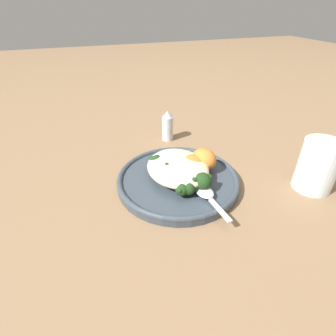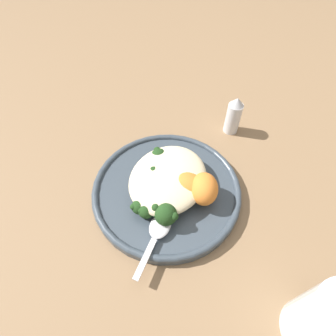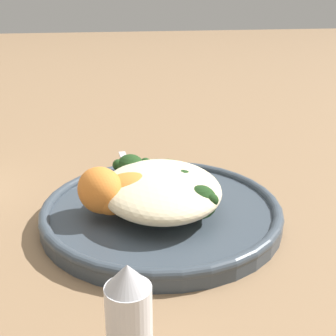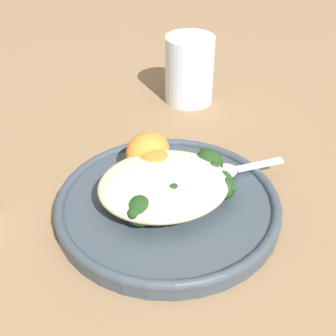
% 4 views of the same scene
% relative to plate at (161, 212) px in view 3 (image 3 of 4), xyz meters
% --- Properties ---
extents(ground_plane, '(4.00, 4.00, 0.00)m').
position_rel_plate_xyz_m(ground_plane, '(-0.02, -0.01, -0.01)').
color(ground_plane, '#846647').
extents(plate, '(0.26, 0.26, 0.02)m').
position_rel_plate_xyz_m(plate, '(0.00, 0.00, 0.00)').
color(plate, '#38424C').
rests_on(plate, ground_plane).
extents(quinoa_mound, '(0.15, 0.13, 0.04)m').
position_rel_plate_xyz_m(quinoa_mound, '(0.00, -0.00, 0.03)').
color(quinoa_mound, beige).
rests_on(quinoa_mound, plate).
extents(broccoli_stalk_0, '(0.07, 0.09, 0.03)m').
position_rel_plate_xyz_m(broccoli_stalk_0, '(0.03, 0.02, 0.03)').
color(broccoli_stalk_0, '#9EBC66').
rests_on(broccoli_stalk_0, plate).
extents(broccoli_stalk_1, '(0.03, 0.09, 0.03)m').
position_rel_plate_xyz_m(broccoli_stalk_1, '(0.00, 0.03, 0.02)').
color(broccoli_stalk_1, '#9EBC66').
rests_on(broccoli_stalk_1, plate).
extents(broccoli_stalk_2, '(0.04, 0.08, 0.04)m').
position_rel_plate_xyz_m(broccoli_stalk_2, '(0.00, 0.02, 0.03)').
color(broccoli_stalk_2, '#9EBC66').
rests_on(broccoli_stalk_2, plate).
extents(broccoli_stalk_3, '(0.06, 0.08, 0.03)m').
position_rel_plate_xyz_m(broccoli_stalk_3, '(-0.02, 0.01, 0.02)').
color(broccoli_stalk_3, '#9EBC66').
rests_on(broccoli_stalk_3, plate).
extents(broccoli_stalk_4, '(0.10, 0.07, 0.03)m').
position_rel_plate_xyz_m(broccoli_stalk_4, '(-0.04, 0.00, 0.02)').
color(broccoli_stalk_4, '#9EBC66').
rests_on(broccoli_stalk_4, plate).
extents(broccoli_stalk_5, '(0.10, 0.06, 0.03)m').
position_rel_plate_xyz_m(broccoli_stalk_5, '(-0.04, -0.01, 0.02)').
color(broccoli_stalk_5, '#9EBC66').
rests_on(broccoli_stalk_5, plate).
extents(broccoli_stalk_6, '(0.10, 0.04, 0.04)m').
position_rel_plate_xyz_m(broccoli_stalk_6, '(-0.05, -0.03, 0.03)').
color(broccoli_stalk_6, '#9EBC66').
rests_on(broccoli_stalk_6, plate).
extents(sweet_potato_chunk_0, '(0.05, 0.04, 0.04)m').
position_rel_plate_xyz_m(sweet_potato_chunk_0, '(0.01, -0.05, 0.03)').
color(sweet_potato_chunk_0, orange).
rests_on(sweet_potato_chunk_0, plate).
extents(sweet_potato_chunk_1, '(0.05, 0.07, 0.04)m').
position_rel_plate_xyz_m(sweet_potato_chunk_1, '(0.01, -0.03, 0.03)').
color(sweet_potato_chunk_1, orange).
rests_on(sweet_potato_chunk_1, plate).
extents(sweet_potato_chunk_2, '(0.07, 0.06, 0.05)m').
position_rel_plate_xyz_m(sweet_potato_chunk_2, '(0.01, -0.06, 0.03)').
color(sweet_potato_chunk_2, orange).
rests_on(sweet_potato_chunk_2, plate).
extents(kale_tuft, '(0.05, 0.05, 0.03)m').
position_rel_plate_xyz_m(kale_tuft, '(-0.05, -0.02, 0.03)').
color(kale_tuft, '#234723').
rests_on(kale_tuft, plate).
extents(spoon, '(0.11, 0.04, 0.01)m').
position_rel_plate_xyz_m(spoon, '(-0.08, -0.03, 0.01)').
color(spoon, silver).
rests_on(spoon, plate).
extents(salt_shaker, '(0.03, 0.03, 0.09)m').
position_rel_plate_xyz_m(salt_shaker, '(0.21, -0.05, 0.03)').
color(salt_shaker, silver).
rests_on(salt_shaker, ground_plane).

